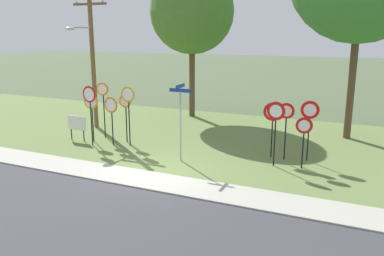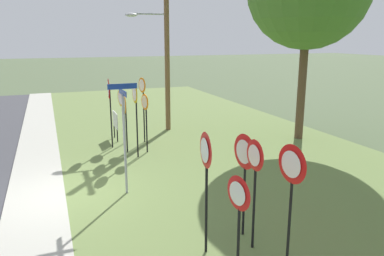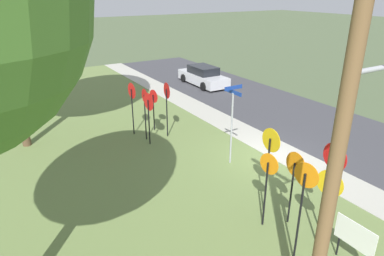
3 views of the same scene
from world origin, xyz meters
name	(u,v)px [view 3 (image 3 of 3)]	position (x,y,z in m)	size (l,w,h in m)	color
ground_plane	(269,158)	(0.00, 0.00, 0.00)	(160.00, 160.00, 0.00)	#4C5B3D
road_asphalt	(342,135)	(0.00, -4.80, 0.01)	(44.00, 6.40, 0.01)	#3D3D42
sidewalk_strip	(283,153)	(0.00, -0.80, 0.03)	(44.00, 1.60, 0.06)	#ADAA9E
grass_median	(136,199)	(0.00, 6.00, 0.02)	(44.00, 12.00, 0.04)	olive
stop_sign_near_left	(268,175)	(-3.25, 3.25, 1.71)	(0.62, 0.13, 2.35)	black
stop_sign_near_right	(328,193)	(-4.79, 2.62, 1.75)	(0.72, 0.16, 2.36)	black
stop_sign_far_left	(294,173)	(-3.55, 2.51, 1.73)	(0.75, 0.11, 2.32)	black
stop_sign_far_center	(270,153)	(-2.76, 2.76, 2.10)	(0.73, 0.09, 2.82)	black
stop_sign_far_right	(303,193)	(-4.76, 3.53, 2.05)	(0.63, 0.15, 2.81)	black
stop_sign_center_tall	(332,169)	(-4.43, 2.07, 2.13)	(0.78, 0.12, 2.84)	black
yield_sign_near_left	(132,96)	(5.28, 3.87, 1.95)	(0.75, 0.12, 2.55)	black
yield_sign_near_right	(167,97)	(4.16, 2.61, 2.01)	(0.74, 0.12, 2.63)	black
yield_sign_far_left	(154,101)	(5.24, 2.79, 1.56)	(0.65, 0.15, 2.07)	black
yield_sign_far_right	(145,102)	(4.38, 3.62, 1.84)	(0.66, 0.10, 2.44)	black
yield_sign_center	(149,106)	(3.80, 3.70, 1.83)	(0.79, 0.13, 2.40)	black
street_name_post	(232,119)	(0.45, 1.70, 1.94)	(0.96, 0.82, 3.22)	#9EA0A8
utility_pole	(342,158)	(-6.59, 5.06, 4.19)	(2.10, 2.06, 7.63)	brown
notice_board	(355,237)	(-5.61, 2.45, 0.87)	(1.10, 0.05, 1.25)	black
parked_sedan_distant	(203,76)	(11.46, -4.09, 0.65)	(4.54, 1.92, 1.39)	silver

